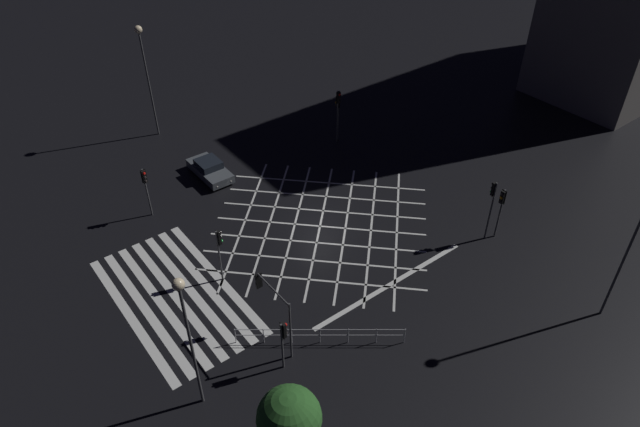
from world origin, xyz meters
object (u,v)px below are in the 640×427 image
at_px(street_tree_near, 289,418).
at_px(waiting_car, 210,169).
at_px(traffic_light_nw_main, 338,107).
at_px(street_lamp_east, 143,56).
at_px(traffic_light_median_south, 219,245).
at_px(street_lamp_far, 186,318).
at_px(traffic_light_se_main, 272,299).
at_px(traffic_light_ne_cross, 501,204).
at_px(traffic_light_ne_main, 492,199).
at_px(traffic_light_sw_main, 146,183).
at_px(traffic_light_nw_cross, 338,109).
at_px(traffic_light_se_cross, 283,336).

xyz_separation_m(street_tree_near, waiting_car, (-21.93, 8.10, -2.77)).
height_order(traffic_light_nw_main, street_lamp_east, street_lamp_east).
distance_m(traffic_light_median_south, street_lamp_far, 8.93).
bearing_deg(street_lamp_east, traffic_light_se_main, -10.56).
relative_size(traffic_light_ne_cross, waiting_car, 0.87).
xyz_separation_m(traffic_light_nw_main, traffic_light_ne_main, (15.14, -0.08, -0.10)).
distance_m(traffic_light_se_main, waiting_car, 16.58).
bearing_deg(street_lamp_far, traffic_light_se_main, 102.83).
bearing_deg(traffic_light_se_main, traffic_light_ne_cross, -96.11).
xyz_separation_m(traffic_light_nw_main, traffic_light_sw_main, (-0.09, -16.08, -0.55)).
bearing_deg(traffic_light_sw_main, traffic_light_nw_cross, 90.92).
relative_size(street_tree_near, waiting_car, 1.13).
relative_size(traffic_light_nw_main, street_lamp_far, 0.56).
xyz_separation_m(traffic_light_ne_main, traffic_light_se_cross, (0.49, -15.96, -0.80)).
relative_size(street_lamp_east, street_tree_near, 1.92).
distance_m(traffic_light_nw_cross, street_lamp_east, 15.40).
bearing_deg(traffic_light_se_main, street_lamp_far, 102.83).
distance_m(traffic_light_se_cross, traffic_light_nw_cross, 22.81).
xyz_separation_m(traffic_light_se_main, traffic_light_median_south, (-5.56, 0.13, -0.29)).
xyz_separation_m(traffic_light_ne_main, traffic_light_nw_cross, (-15.49, 0.31, -0.31)).
relative_size(traffic_light_nw_main, traffic_light_median_south, 1.22).
distance_m(traffic_light_se_cross, waiting_car, 18.44).
bearing_deg(traffic_light_ne_cross, street_lamp_far, -1.64).
distance_m(traffic_light_se_main, traffic_light_ne_main, 15.42).
height_order(traffic_light_nw_main, traffic_light_se_cross, traffic_light_nw_main).
height_order(traffic_light_sw_main, traffic_light_ne_main, traffic_light_ne_main).
xyz_separation_m(traffic_light_median_south, waiting_car, (-10.13, 4.69, -2.02)).
bearing_deg(traffic_light_ne_cross, street_lamp_east, -65.83).
height_order(traffic_light_se_main, street_lamp_east, street_lamp_east).
xyz_separation_m(traffic_light_median_south, traffic_light_nw_cross, (-8.57, 15.54, 0.15)).
height_order(traffic_light_nw_main, traffic_light_ne_main, traffic_light_nw_main).
bearing_deg(traffic_light_nw_main, traffic_light_ne_main, -0.30).
bearing_deg(traffic_light_ne_cross, traffic_light_se_cross, 0.51).
height_order(traffic_light_sw_main, street_tree_near, street_tree_near).
xyz_separation_m(street_lamp_east, street_lamp_far, (24.99, -9.33, -0.97)).
bearing_deg(traffic_light_se_cross, traffic_light_ne_main, 1.75).
relative_size(traffic_light_ne_cross, street_lamp_far, 0.46).
relative_size(traffic_light_nw_cross, street_tree_near, 0.82).
bearing_deg(traffic_light_se_main, traffic_light_ne_main, -95.08).
distance_m(traffic_light_nw_main, street_tree_near, 27.41).
distance_m(traffic_light_nw_main, traffic_light_se_cross, 22.42).
bearing_deg(waiting_car, traffic_light_ne_cross, 32.58).
distance_m(traffic_light_nw_cross, street_lamp_far, 25.76).
distance_m(street_lamp_east, street_lamp_far, 26.69).
xyz_separation_m(traffic_light_ne_cross, traffic_light_ne_main, (-0.34, -0.58, 0.46)).
height_order(traffic_light_ne_cross, street_lamp_far, street_lamp_far).
relative_size(traffic_light_sw_main, traffic_light_ne_main, 0.85).
bearing_deg(traffic_light_ne_cross, traffic_light_se_main, -6.11).
relative_size(traffic_light_se_cross, traffic_light_nw_cross, 0.82).
height_order(traffic_light_median_south, street_lamp_far, street_lamp_far).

